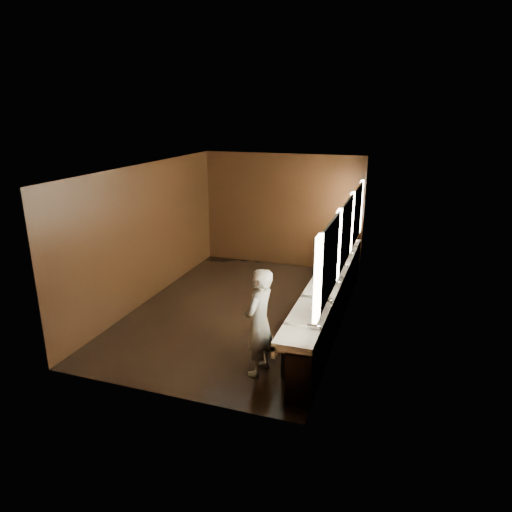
{
  "coord_description": "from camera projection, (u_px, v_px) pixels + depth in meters",
  "views": [
    {
      "loc": [
        2.96,
        -7.77,
        3.8
      ],
      "look_at": [
        0.33,
        0.0,
        1.16
      ],
      "focal_mm": 32.0,
      "sensor_mm": 36.0,
      "label": 1
    }
  ],
  "objects": [
    {
      "name": "sink_counter",
      "position": [
        331.0,
        298.0,
        8.37
      ],
      "size": [
        0.55,
        5.4,
        1.01
      ],
      "color": "black",
      "rests_on": "floor"
    },
    {
      "name": "ceiling",
      "position": [
        239.0,
        168.0,
        8.21
      ],
      "size": [
        4.0,
        6.0,
        0.02
      ],
      "primitive_type": "cube",
      "color": "#2D2D2B",
      "rests_on": "wall_back"
    },
    {
      "name": "person",
      "position": [
        259.0,
        322.0,
        6.68
      ],
      "size": [
        0.49,
        0.66,
        1.65
      ],
      "primitive_type": "imported",
      "rotation": [
        0.0,
        0.0,
        -1.74
      ],
      "color": "#829AC2",
      "rests_on": "floor"
    },
    {
      "name": "wall_right",
      "position": [
        345.0,
        252.0,
        8.03
      ],
      "size": [
        0.02,
        6.0,
        2.8
      ],
      "primitive_type": "cube",
      "color": "black",
      "rests_on": "floor"
    },
    {
      "name": "wall_left",
      "position": [
        147.0,
        233.0,
        9.25
      ],
      "size": [
        0.02,
        6.0,
        2.8
      ],
      "primitive_type": "cube",
      "color": "black",
      "rests_on": "floor"
    },
    {
      "name": "mirror_band",
      "position": [
        346.0,
        233.0,
        7.93
      ],
      "size": [
        0.06,
        5.03,
        1.15
      ],
      "color": "#FFF0C8",
      "rests_on": "wall_right"
    },
    {
      "name": "wall_back",
      "position": [
        282.0,
        211.0,
        11.35
      ],
      "size": [
        4.0,
        0.02,
        2.8
      ],
      "primitive_type": "cube",
      "color": "black",
      "rests_on": "floor"
    },
    {
      "name": "wall_front",
      "position": [
        158.0,
        303.0,
        5.94
      ],
      "size": [
        4.0,
        0.02,
        2.8
      ],
      "primitive_type": "cube",
      "color": "black",
      "rests_on": "floor"
    },
    {
      "name": "trash_bin",
      "position": [
        294.0,
        357.0,
        6.76
      ],
      "size": [
        0.39,
        0.39,
        0.59
      ],
      "primitive_type": "cylinder",
      "rotation": [
        0.0,
        0.0,
        0.04
      ],
      "color": "black",
      "rests_on": "floor"
    },
    {
      "name": "floor",
      "position": [
        240.0,
        310.0,
        9.07
      ],
      "size": [
        6.0,
        6.0,
        0.0
      ],
      "primitive_type": "plane",
      "color": "black",
      "rests_on": "ground"
    }
  ]
}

